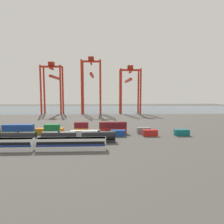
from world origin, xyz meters
The scene contains 22 objects.
ground_plane centered at (0.00, 40.00, 0.00)m, with size 420.00×420.00×0.00m, color #4C4944.
harbour_water centered at (0.00, 137.94, 0.00)m, with size 400.00×110.00×0.01m, color #475B6B.
passenger_train centered at (-9.06, -22.48, 2.14)m, with size 44.05×3.14×3.90m.
freight_tank_row centered at (-11.03, -12.99, 2.11)m, with size 55.03×2.98×4.44m.
shipping_container_2 centered at (-22.38, -3.30, 1.30)m, with size 12.10×2.44×2.60m, color #197538.
shipping_container_3 centered at (-22.38, -3.30, 3.90)m, with size 12.10×2.44×2.60m, color #1C4299.
shipping_container_4 centered at (-8.86, -3.30, 1.30)m, with size 6.04×2.44×2.60m, color silver.
shipping_container_5 centered at (-8.86, -3.30, 3.90)m, with size 6.04×2.44×2.60m, color #197538.
shipping_container_6 centered at (4.67, -3.30, 1.30)m, with size 12.10×2.44×2.60m, color silver.
shipping_container_7 centered at (18.19, -3.30, 1.30)m, with size 6.04×2.44×2.60m, color #1C4299.
shipping_container_8 centered at (31.71, -3.30, 1.30)m, with size 6.04×2.44×2.60m, color #AD211C.
shipping_container_9 centered at (45.23, -3.30, 1.30)m, with size 6.04×2.44×2.60m, color #146066.
shipping_container_10 centered at (-25.33, 2.25, 1.30)m, with size 6.04×2.44×2.60m, color gold.
shipping_container_11 centered at (-11.44, 2.25, 1.30)m, with size 12.10×2.44×2.60m, color orange.
shipping_container_12 centered at (2.44, 2.25, 1.30)m, with size 6.04×2.44×2.60m, color orange.
shipping_container_13 centered at (2.44, 2.25, 3.90)m, with size 6.04×2.44×2.60m, color maroon.
shipping_container_14 centered at (16.33, 2.25, 1.30)m, with size 12.10×2.44×2.60m, color #AD211C.
shipping_container_15 centered at (16.33, 2.25, 3.90)m, with size 12.10×2.44×2.60m, color maroon.
shipping_container_16 centered at (30.22, 2.25, 1.30)m, with size 6.04×2.44×2.60m, color slate.
gantry_crane_west centered at (-32.88, 93.51, 27.56)m, with size 18.28×37.15×45.11m.
gantry_crane_central centered at (1.57, 93.09, 29.82)m, with size 17.52×36.27×49.80m.
gantry_crane_east centered at (36.01, 94.16, 26.13)m, with size 18.64×40.88×42.53m.
Camera 1 is at (12.24, -82.18, 17.66)m, focal length 30.94 mm.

